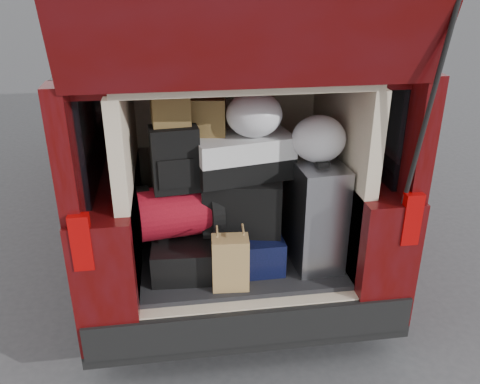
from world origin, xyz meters
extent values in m
plane|color=#39393B|center=(0.00, 0.00, 0.00)|extent=(80.00, 80.00, 0.00)
cylinder|color=black|center=(-0.82, 0.40, 0.32)|extent=(0.24, 0.64, 0.64)
cylinder|color=black|center=(0.82, 0.40, 0.32)|extent=(0.24, 0.64, 0.64)
cylinder|color=black|center=(-0.82, 3.70, 0.32)|extent=(0.24, 0.64, 0.64)
cylinder|color=black|center=(0.82, 3.70, 0.32)|extent=(0.24, 0.64, 0.64)
cube|color=black|center=(0.00, 2.08, 0.26)|extent=(1.90, 4.85, 0.08)
cube|color=#510604|center=(-0.79, 2.08, 0.70)|extent=(0.33, 4.85, 0.80)
cube|color=#510604|center=(0.79, 2.08, 0.70)|extent=(0.33, 4.85, 0.80)
cube|color=#510604|center=(0.00, 2.08, 1.73)|extent=(1.82, 4.46, 0.10)
cube|color=black|center=(-0.88, 1.97, 1.44)|extent=(0.12, 4.25, 0.68)
cube|color=black|center=(0.88, 1.97, 1.44)|extent=(0.12, 4.25, 0.68)
cube|color=black|center=(0.00, -0.29, 0.40)|extent=(1.86, 0.16, 0.22)
cube|color=#990505|center=(-0.86, -0.33, 1.02)|extent=(0.10, 0.06, 0.30)
cube|color=#990505|center=(0.86, -0.33, 1.02)|extent=(0.10, 0.06, 0.30)
cube|color=black|center=(0.00, 0.28, 0.52)|extent=(1.24, 1.05, 0.06)
cube|color=beige|center=(-0.66, 0.28, 1.12)|extent=(0.08, 1.05, 1.15)
cube|color=beige|center=(0.66, 0.28, 1.12)|extent=(0.08, 1.05, 1.15)
cube|color=beige|center=(0.00, 0.83, 1.12)|extent=(1.34, 0.06, 1.15)
cube|color=beige|center=(0.00, 0.28, 1.73)|extent=(1.34, 1.05, 0.06)
cylinder|color=black|center=(0.84, -0.40, 1.65)|extent=(0.02, 0.90, 0.76)
cube|color=black|center=(0.00, 0.28, 0.28)|extent=(1.24, 1.05, 0.55)
cube|color=black|center=(-0.35, 0.13, 0.65)|extent=(0.40, 0.53, 0.20)
cube|color=black|center=(0.03, 0.14, 0.66)|extent=(0.42, 0.51, 0.22)
cube|color=silver|center=(0.45, 0.08, 0.88)|extent=(0.30, 0.46, 0.66)
cube|color=tan|center=(-0.10, -0.14, 0.71)|extent=(0.22, 0.15, 0.32)
cube|color=maroon|center=(-0.37, 0.16, 0.91)|extent=(0.52, 0.38, 0.32)
cube|color=black|center=(0.02, 0.14, 0.94)|extent=(0.51, 0.37, 0.33)
cube|color=black|center=(-0.38, 0.12, 1.26)|extent=(0.28, 0.19, 0.38)
cube|color=silver|center=(0.02, 0.18, 1.23)|extent=(0.62, 0.40, 0.26)
cube|color=brown|center=(-0.39, 0.18, 1.54)|extent=(0.22, 0.19, 0.19)
cube|color=brown|center=(-0.18, 0.26, 1.47)|extent=(0.24, 0.21, 0.22)
ellipsoid|color=white|center=(0.08, 0.16, 1.49)|extent=(0.34, 0.32, 0.26)
ellipsoid|color=white|center=(0.45, 0.10, 1.35)|extent=(0.35, 0.33, 0.27)
camera|label=1|loc=(-0.40, -2.59, 2.29)|focal=38.00mm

